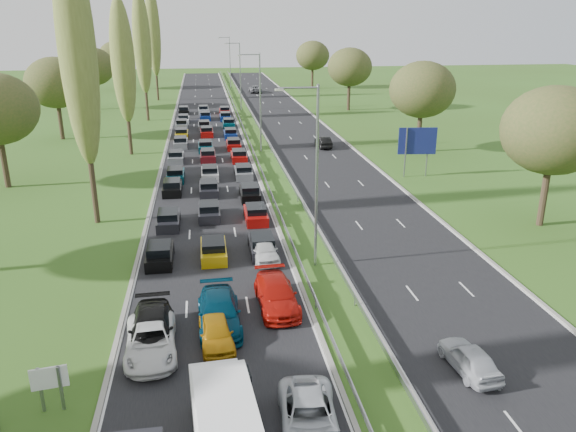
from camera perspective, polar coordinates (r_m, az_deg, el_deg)
ground at (r=73.14m, az=-2.92°, el=6.89°), size 260.00×260.00×0.00m
near_carriageway at (r=75.25m, az=-8.27°, el=7.07°), size 10.50×215.00×0.04m
far_carriageway at (r=76.49m, az=1.97°, el=7.45°), size 10.50×215.00×0.04m
central_reservation at (r=75.46m, az=-3.12°, el=7.70°), size 2.36×215.00×0.32m
lamp_columns at (r=70.12m, az=-2.83°, el=11.34°), size 0.18×140.18×12.00m
poplar_row at (r=60.03m, az=-17.84°, el=15.27°), size 2.80×127.80×22.44m
woodland_right at (r=64.06m, az=16.26°, el=11.37°), size 8.00×153.00×11.10m
traffic_queue_fill at (r=70.20m, az=-8.22°, el=6.56°), size 9.07×69.31×0.80m
near_car_2 at (r=29.07m, az=-13.76°, el=-12.20°), size 2.77×5.44×1.47m
near_car_3 at (r=29.91m, az=-13.68°, el=-11.11°), size 2.42×5.53×1.58m
near_car_7 at (r=30.80m, az=-7.00°, el=-9.71°), size 2.35×5.56×1.60m
near_car_8 at (r=29.26m, az=-7.31°, el=-11.63°), size 1.94×4.20×1.39m
near_car_10 at (r=23.77m, az=2.15°, el=-19.73°), size 2.73×5.18×1.39m
near_car_11 at (r=32.47m, az=-1.18°, el=-7.98°), size 2.37×5.42×1.55m
near_car_12 at (r=38.72m, az=-2.42°, el=-3.44°), size 1.94×4.23×1.41m
far_car_0 at (r=28.44m, az=17.97°, el=-13.57°), size 1.90×4.04×1.34m
far_car_1 at (r=73.51m, az=3.62°, el=7.51°), size 1.56×4.28×1.40m
far_car_2 at (r=131.45m, az=-3.35°, el=12.77°), size 2.73×5.76×1.59m
white_van_front at (r=22.79m, az=-6.20°, el=-20.39°), size 2.21×5.64×2.27m
white_van_rear at (r=23.32m, az=-6.90°, el=-19.63°), size 2.04×5.21×2.09m
info_sign at (r=26.37m, az=-23.04°, el=-15.31°), size 1.50×0.32×2.10m
direction_sign at (r=60.33m, az=13.00°, el=7.22°), size 3.99×0.54×5.20m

